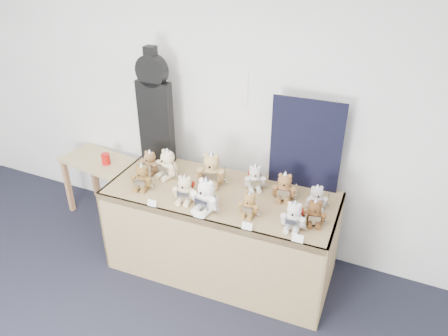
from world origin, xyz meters
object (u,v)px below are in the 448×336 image
at_px(teddy_front_left, 185,190).
at_px(teddy_back_centre_left, 211,170).
at_px(teddy_back_left, 167,165).
at_px(teddy_front_far_right, 294,217).
at_px(teddy_front_far_left, 142,178).
at_px(side_table, 101,169).
at_px(teddy_back_centre_right, 255,178).
at_px(teddy_back_right, 284,187).
at_px(guitar_case, 155,107).
at_px(teddy_front_centre, 206,196).
at_px(teddy_front_end, 315,213).
at_px(teddy_front_right, 249,205).
at_px(red_cup, 106,159).
at_px(display_table, 217,215).
at_px(teddy_back_end, 316,198).
at_px(teddy_back_far_left, 150,163).

height_order(teddy_front_left, teddy_back_centre_left, teddy_back_centre_left).
distance_m(teddy_back_left, teddy_back_centre_left, 0.43).
bearing_deg(teddy_front_far_right, teddy_front_far_left, 175.37).
bearing_deg(side_table, teddy_back_centre_right, 5.57).
xyz_separation_m(side_table, teddy_back_right, (2.08, -0.14, 0.39)).
relative_size(guitar_case, teddy_front_centre, 3.41).
bearing_deg(teddy_back_centre_left, teddy_front_end, -26.27).
xyz_separation_m(side_table, guitar_case, (0.74, 0.03, 0.83)).
relative_size(teddy_front_right, teddy_back_left, 0.75).
xyz_separation_m(teddy_front_far_right, teddy_back_centre_left, (-0.85, 0.33, 0.03)).
xyz_separation_m(red_cup, teddy_front_centre, (1.43, -0.51, 0.23)).
bearing_deg(teddy_back_centre_left, teddy_front_left, -117.89).
relative_size(red_cup, teddy_back_right, 0.43).
relative_size(teddy_front_far_left, teddy_front_left, 0.96).
distance_m(display_table, teddy_front_centre, 0.36).
relative_size(teddy_back_end, teddy_back_far_left, 0.93).
distance_m(teddy_front_end, teddy_back_centre_right, 0.67).
bearing_deg(teddy_back_far_left, teddy_front_end, -5.23).
bearing_deg(teddy_front_far_right, red_cup, 163.73).
xyz_separation_m(teddy_front_far_left, teddy_front_end, (1.50, 0.11, -0.01)).
distance_m(guitar_case, teddy_front_right, 1.34).
distance_m(teddy_front_right, teddy_front_end, 0.51).
relative_size(teddy_front_right, teddy_back_far_left, 0.90).
bearing_deg(teddy_back_left, teddy_front_far_left, -96.02).
xyz_separation_m(guitar_case, teddy_front_end, (1.66, -0.41, -0.45)).
bearing_deg(teddy_back_far_left, display_table, -9.99).
bearing_deg(teddy_front_far_left, teddy_front_left, -12.39).
relative_size(teddy_front_right, teddy_back_centre_left, 0.66).
xyz_separation_m(teddy_front_far_right, teddy_back_far_left, (-1.46, 0.27, -0.00)).
relative_size(teddy_back_centre_left, teddy_back_far_left, 1.35).
relative_size(teddy_front_end, teddy_back_far_left, 0.95).
bearing_deg(guitar_case, teddy_back_left, -44.13).
xyz_separation_m(display_table, teddy_back_left, (-0.57, 0.14, 0.30)).
xyz_separation_m(display_table, teddy_front_left, (-0.23, -0.15, 0.28)).
bearing_deg(guitar_case, teddy_back_far_left, -73.77).
xyz_separation_m(teddy_front_far_left, teddy_back_left, (0.09, 0.27, 0.02)).
relative_size(side_table, teddy_back_right, 3.17).
relative_size(teddy_back_left, teddy_back_centre_left, 0.88).
height_order(teddy_front_far_left, teddy_back_centre_left, teddy_back_centre_left).
height_order(teddy_front_centre, teddy_back_far_left, teddy_front_centre).
distance_m(display_table, teddy_front_right, 0.44).
distance_m(teddy_front_left, teddy_back_centre_left, 0.35).
xyz_separation_m(teddy_back_end, teddy_back_far_left, (-1.55, -0.07, 0.01)).
relative_size(red_cup, teddy_back_left, 0.39).
relative_size(display_table, teddy_back_far_left, 8.10).
distance_m(display_table, teddy_front_far_left, 0.73).
distance_m(red_cup, teddy_back_centre_left, 1.32).
xyz_separation_m(teddy_back_centre_right, teddy_back_end, (0.57, -0.08, -0.01)).
bearing_deg(teddy_front_left, teddy_back_right, 16.58).
bearing_deg(teddy_front_centre, teddy_back_right, 47.28).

